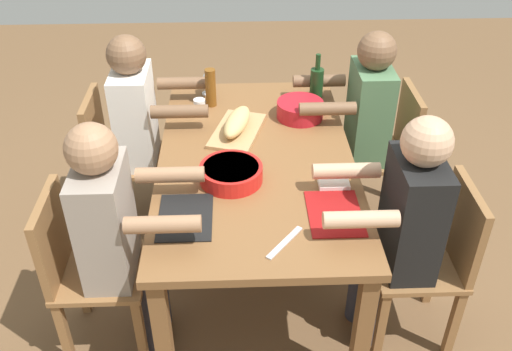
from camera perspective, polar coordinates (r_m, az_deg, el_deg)
name	(u,v)px	position (r m, az deg, el deg)	size (l,w,h in m)	color
ground_plane	(256,266)	(3.26, 0.00, -9.10)	(8.00, 8.00, 0.00)	brown
dining_table	(256,171)	(2.85, 0.00, 0.43)	(1.67, 0.96, 0.74)	brown
chair_far_left	(82,265)	(2.69, -17.11, -8.58)	(0.40, 0.40, 0.85)	olive
diner_far_left	(116,227)	(2.51, -13.87, -5.06)	(0.41, 0.53, 1.20)	#2D2D38
chair_near_left	(435,255)	(2.74, 17.52, -7.64)	(0.40, 0.40, 0.85)	olive
diner_near_left	(402,220)	(2.55, 14.46, -4.34)	(0.41, 0.53, 1.20)	#2D2D38
chair_far_right	(116,154)	(3.40, -13.95, 2.11)	(0.40, 0.40, 0.85)	olive
diner_far_right	(143,121)	(3.26, -11.30, 5.38)	(0.41, 0.53, 1.20)	#2D2D38
chair_near_right	(388,148)	(3.44, 13.15, 2.69)	(0.40, 0.40, 0.85)	olive
diner_near_right	(361,117)	(3.29, 10.54, 5.81)	(0.41, 0.53, 1.20)	#2D2D38
serving_bowl_pasta	(300,109)	(3.13, 4.46, 6.73)	(0.26, 0.26, 0.09)	#B21923
serving_bowl_fruit	(231,172)	(2.61, -2.52, 0.31)	(0.29, 0.29, 0.08)	red
cutting_board	(237,131)	(3.00, -1.90, 4.50)	(0.40, 0.22, 0.02)	tan
bread_loaf	(237,122)	(2.97, -1.92, 5.42)	(0.32, 0.11, 0.09)	tan
wine_bottle	(317,84)	(3.28, 6.11, 9.11)	(0.08, 0.08, 0.29)	#193819
beer_bottle	(211,88)	(3.23, -4.59, 8.80)	(0.06, 0.06, 0.22)	brown
wine_glass	(207,76)	(3.36, -4.96, 9.96)	(0.08, 0.08, 0.17)	silver
placemat_far_left	(185,217)	(2.43, -7.12, -4.17)	(0.32, 0.23, 0.01)	black
placemat_near_left	(335,213)	(2.46, 7.91, -3.79)	(0.32, 0.23, 0.01)	maroon
cup_far_right	(200,107)	(3.18, -5.70, 6.91)	(0.06, 0.06, 0.09)	white
carving_knife	(285,243)	(2.29, 2.90, -6.76)	(0.23, 0.02, 0.01)	silver
napkin_stack	(333,181)	(2.64, 7.75, -0.52)	(0.14, 0.14, 0.02)	white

